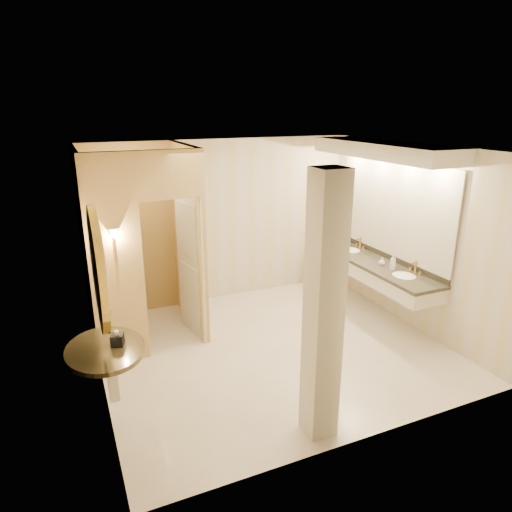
{
  "coord_description": "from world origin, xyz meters",
  "views": [
    {
      "loc": [
        -2.47,
        -5.04,
        3.2
      ],
      "look_at": [
        -0.17,
        0.2,
        1.31
      ],
      "focal_mm": 32.0,
      "sensor_mm": 36.0,
      "label": 1
    }
  ],
  "objects": [
    {
      "name": "floor",
      "position": [
        0.0,
        0.0,
        0.0
      ],
      "size": [
        4.5,
        4.5,
        0.0
      ],
      "primitive_type": "plane",
      "color": "silver",
      "rests_on": "ground"
    },
    {
      "name": "console_shelf",
      "position": [
        -2.21,
        -0.69,
        1.34
      ],
      "size": [
        0.98,
        0.98,
        1.94
      ],
      "color": "black",
      "rests_on": "floor"
    },
    {
      "name": "pillar",
      "position": [
        -0.31,
        -1.7,
        1.35
      ],
      "size": [
        0.29,
        0.29,
        2.7
      ],
      "primitive_type": "cube",
      "color": "beige",
      "rests_on": "floor"
    },
    {
      "name": "ceiling",
      "position": [
        0.0,
        0.0,
        2.7
      ],
      "size": [
        4.5,
        4.5,
        0.0
      ],
      "primitive_type": "plane",
      "rotation": [
        3.14,
        0.0,
        0.0
      ],
      "color": "silver",
      "rests_on": "wall_back"
    },
    {
      "name": "wall_left",
      "position": [
        -2.25,
        0.0,
        1.35
      ],
      "size": [
        0.02,
        4.0,
        2.7
      ],
      "primitive_type": "cube",
      "color": "beige",
      "rests_on": "floor"
    },
    {
      "name": "soap_bottle_c",
      "position": [
        1.97,
        0.01,
        0.99
      ],
      "size": [
        0.1,
        0.1,
        0.23
      ],
      "primitive_type": "imported",
      "rotation": [
        0.0,
        0.0,
        0.16
      ],
      "color": "#C6B28C",
      "rests_on": "vanity"
    },
    {
      "name": "wall_front",
      "position": [
        0.0,
        -2.0,
        1.35
      ],
      "size": [
        4.5,
        0.02,
        2.7
      ],
      "primitive_type": "cube",
      "color": "beige",
      "rests_on": "floor"
    },
    {
      "name": "wall_right",
      "position": [
        2.25,
        0.0,
        1.35
      ],
      "size": [
        0.02,
        4.0,
        2.7
      ],
      "primitive_type": "cube",
      "color": "beige",
      "rests_on": "floor"
    },
    {
      "name": "soap_bottle_a",
      "position": [
        1.95,
        -0.01,
        0.95
      ],
      "size": [
        0.08,
        0.09,
        0.15
      ],
      "primitive_type": "imported",
      "rotation": [
        0.0,
        0.0,
        0.36
      ],
      "color": "beige",
      "rests_on": "vanity"
    },
    {
      "name": "soap_bottle_b",
      "position": [
        1.94,
        0.22,
        0.94
      ],
      "size": [
        0.12,
        0.12,
        0.12
      ],
      "primitive_type": "imported",
      "rotation": [
        0.0,
        0.0,
        -0.43
      ],
      "color": "silver",
      "rests_on": "vanity"
    },
    {
      "name": "wall_back",
      "position": [
        0.0,
        2.0,
        1.35
      ],
      "size": [
        4.5,
        0.02,
        2.7
      ],
      "primitive_type": "cube",
      "color": "beige",
      "rests_on": "floor"
    },
    {
      "name": "toilet",
      "position": [
        -1.9,
        1.48,
        0.35
      ],
      "size": [
        0.56,
        0.76,
        0.7
      ],
      "primitive_type": "imported",
      "rotation": [
        0.0,
        0.0,
        3.42
      ],
      "color": "white",
      "rests_on": "floor"
    },
    {
      "name": "toilet_closet",
      "position": [
        -1.11,
        0.97,
        1.39
      ],
      "size": [
        1.5,
        1.55,
        2.7
      ],
      "color": "tan",
      "rests_on": "floor"
    },
    {
      "name": "wall_sconce",
      "position": [
        -1.93,
        0.43,
        1.73
      ],
      "size": [
        0.14,
        0.14,
        0.42
      ],
      "color": "#B38439",
      "rests_on": "toilet_closet"
    },
    {
      "name": "vanity",
      "position": [
        1.98,
        0.4,
        1.63
      ],
      "size": [
        0.75,
        2.68,
        2.09
      ],
      "color": "beige",
      "rests_on": "floor"
    },
    {
      "name": "tissue_box",
      "position": [
        -2.1,
        -0.69,
        0.94
      ],
      "size": [
        0.15,
        0.15,
        0.12
      ],
      "primitive_type": "cube",
      "rotation": [
        0.0,
        0.0,
        -0.33
      ],
      "color": "black",
      "rests_on": "console_shelf"
    }
  ]
}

